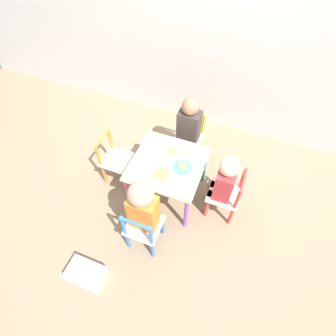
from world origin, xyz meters
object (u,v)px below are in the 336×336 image
(chair_yellow, at_px, (189,137))
(chair_orange, at_px, (115,160))
(child_front, at_px, (144,208))
(plate_right, at_px, (182,167))
(kids_table, at_px, (168,168))
(child_back, at_px, (188,127))
(plate_back, at_px, (173,152))
(storage_bin, at_px, (86,274))
(child_right, at_px, (223,181))
(plate_front, at_px, (162,174))
(chair_red, at_px, (227,195))
(chair_blue, at_px, (143,229))

(chair_yellow, height_order, chair_orange, same)
(child_front, relative_size, plate_right, 4.77)
(kids_table, height_order, child_back, child_back)
(chair_yellow, bearing_deg, plate_back, -90.73)
(child_back, bearing_deg, storage_bin, -100.41)
(child_right, height_order, plate_front, child_right)
(child_front, bearing_deg, plate_back, -90.06)
(child_back, bearing_deg, kids_table, -90.00)
(chair_red, relative_size, chair_orange, 1.00)
(kids_table, bearing_deg, chair_yellow, 87.63)
(chair_red, bearing_deg, child_right, -90.00)
(child_front, height_order, storage_bin, child_front)
(chair_red, bearing_deg, storage_bin, -41.52)
(child_right, xyz_separation_m, plate_right, (-0.34, -0.00, 0.03))
(chair_orange, xyz_separation_m, storage_bin, (0.22, -0.94, -0.19))
(child_back, bearing_deg, plate_back, -90.86)
(chair_blue, xyz_separation_m, child_back, (0.02, 0.99, 0.19))
(kids_table, bearing_deg, chair_blue, -89.70)
(kids_table, height_order, child_front, child_front)
(chair_yellow, bearing_deg, chair_red, -43.58)
(chair_red, height_order, plate_back, chair_red)
(child_right, bearing_deg, plate_right, -89.83)
(chair_orange, relative_size, child_right, 0.73)
(child_back, xyz_separation_m, storage_bin, (-0.32, -1.40, -0.38))
(chair_blue, xyz_separation_m, plate_back, (-0.00, 0.65, 0.20))
(child_right, relative_size, plate_back, 3.95)
(chair_yellow, bearing_deg, storage_bin, -99.99)
(plate_right, distance_m, storage_bin, 1.10)
(plate_back, bearing_deg, chair_orange, -166.99)
(chair_red, xyz_separation_m, child_front, (-0.52, -0.47, 0.22))
(chair_blue, height_order, plate_front, chair_blue)
(plate_back, bearing_deg, plate_right, -45.00)
(chair_blue, xyz_separation_m, storage_bin, (-0.30, -0.42, -0.19))
(chair_red, relative_size, storage_bin, 1.90)
(kids_table, bearing_deg, child_back, 87.63)
(chair_yellow, distance_m, child_front, 1.01)
(chair_orange, distance_m, child_front, 0.74)
(chair_blue, distance_m, plate_right, 0.57)
(chair_yellow, distance_m, chair_orange, 0.75)
(plate_front, bearing_deg, chair_blue, -89.61)
(child_front, distance_m, plate_front, 0.34)
(plate_right, bearing_deg, plate_back, 135.00)
(chair_orange, bearing_deg, plate_right, -89.94)
(chair_blue, distance_m, chair_red, 0.74)
(chair_orange, distance_m, plate_back, 0.57)
(chair_blue, xyz_separation_m, plate_right, (0.12, 0.52, 0.20))
(child_back, relative_size, child_right, 1.07)
(chair_blue, bearing_deg, plate_back, -90.06)
(chair_yellow, xyz_separation_m, chair_orange, (-0.55, -0.52, 0.00))
(chair_red, bearing_deg, chair_yellow, -136.42)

